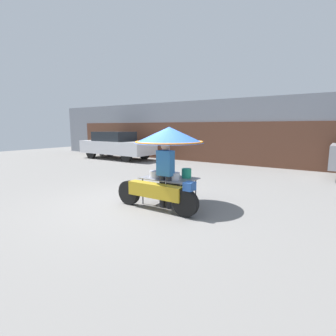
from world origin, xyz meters
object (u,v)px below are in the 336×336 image
(vendor_motorcycle_cart, at_px, (168,147))
(vendor_person, at_px, (165,171))
(parked_car, at_px, (116,145))
(potted_plant, at_px, (101,146))

(vendor_motorcycle_cart, relative_size, vendor_person, 1.40)
(vendor_person, xyz_separation_m, parked_car, (-7.84, 6.19, -0.05))
(vendor_person, height_order, potted_plant, vendor_person)
(vendor_motorcycle_cart, xyz_separation_m, potted_plant, (-10.06, 6.85, -0.81))
(parked_car, bearing_deg, vendor_person, -38.30)
(vendor_motorcycle_cart, bearing_deg, potted_plant, 145.73)
(vendor_person, xyz_separation_m, potted_plant, (-10.15, 7.08, -0.27))
(vendor_motorcycle_cart, distance_m, vendor_person, 0.60)
(vendor_person, bearing_deg, vendor_motorcycle_cart, 112.30)
(vendor_person, distance_m, parked_car, 9.99)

